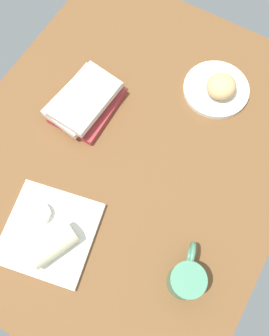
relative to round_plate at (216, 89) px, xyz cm
name	(u,v)px	position (x,y,z in cm)	size (l,w,h in cm)	color
dining_table	(130,151)	(29.20, -12.56, -2.70)	(110.00, 90.00, 4.00)	brown
round_plate	(216,89)	(0.00, 0.00, 0.00)	(19.46, 19.46, 1.40)	white
scone_pastry	(221,86)	(0.93, 1.26, 3.67)	(8.60, 8.34, 5.93)	#D8B173
square_plate	(50,233)	(59.91, -18.18, 0.10)	(22.43, 22.43, 1.60)	white
sauce_cup	(40,214)	(57.19, -22.43, 2.15)	(5.56, 5.56, 2.32)	silver
breakfast_wrap	(53,245)	(62.08, -14.78, 3.87)	(5.93, 5.93, 11.82)	beige
book_stack	(85,101)	(24.12, -30.29, 2.42)	(22.89, 16.60, 6.55)	#A53338
coffee_mug	(186,279)	(52.90, 16.77, 4.42)	(13.29, 8.23, 10.03)	#4C8C6B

